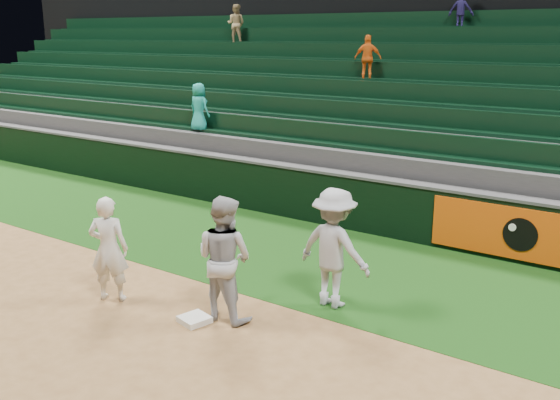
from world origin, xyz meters
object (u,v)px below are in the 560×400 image
Objects in this scene: first_base at (194,319)px; baserunner at (224,258)px; base_coach at (334,248)px; first_baseman at (109,249)px.

baserunner is (0.27, 0.41, 0.92)m from first_base.
baserunner is 1.00× the size of base_coach.
base_coach reaches higher than baserunner.
baserunner is at bearing 167.03° from first_baseman.
first_base is 0.21× the size of base_coach.
first_baseman is at bearing -174.97° from first_base.
first_base is 2.41m from base_coach.
first_baseman is 0.91× the size of base_coach.
first_baseman is 0.90× the size of baserunner.
first_base is 0.23× the size of first_baseman.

